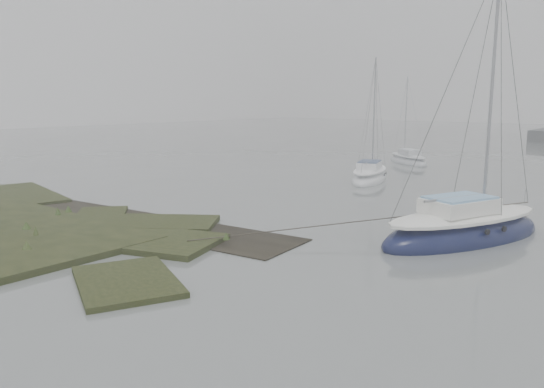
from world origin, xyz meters
The scene contains 4 objects.
ground centered at (0.00, 30.00, 0.00)m, with size 160.00×160.00×0.00m, color slate.
sailboat_main centered at (5.90, 9.92, 0.32)m, with size 4.96×7.68×10.33m.
sailboat_white centered at (-3.58, 20.20, 0.25)m, with size 3.58×6.01×8.06m.
sailboat_far_a centered at (-5.68, 30.06, 0.22)m, with size 5.09×4.44×7.23m.
Camera 1 is at (12.27, -8.61, 4.95)m, focal length 35.00 mm.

